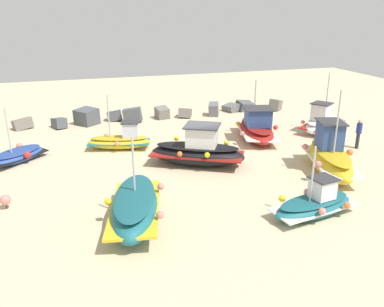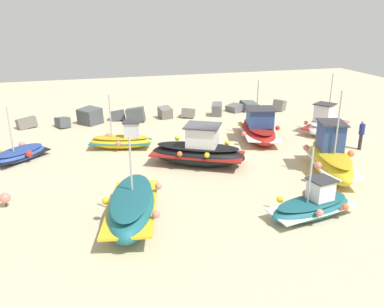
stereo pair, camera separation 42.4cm
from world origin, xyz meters
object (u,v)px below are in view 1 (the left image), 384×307
object	(u,v)px
fishing_boat_0	(330,157)
person_walking	(359,132)
fishing_boat_2	(198,151)
mooring_buoy_0	(5,200)
fishing_boat_8	(257,128)
fishing_boat_1	(322,122)
fishing_boat_7	(315,204)
fishing_boat_6	(121,140)
fishing_boat_3	(18,155)
fishing_boat_5	(135,207)

from	to	relation	value
fishing_boat_0	person_walking	xyz separation A→B (m)	(3.80, 2.70, 0.16)
fishing_boat_2	mooring_buoy_0	size ratio (longest dim) A/B	8.51
fishing_boat_0	mooring_buoy_0	size ratio (longest dim) A/B	8.49
fishing_boat_8	mooring_buoy_0	size ratio (longest dim) A/B	8.28
person_walking	fishing_boat_1	bearing A→B (deg)	-73.39
fishing_boat_8	person_walking	distance (m)	5.91
fishing_boat_7	person_walking	size ratio (longest dim) A/B	2.25
fishing_boat_0	fishing_boat_6	world-z (taller)	fishing_boat_0
mooring_buoy_0	fishing_boat_0	bearing A→B (deg)	-1.70
fishing_boat_2	fishing_boat_8	world-z (taller)	fishing_boat_8
fishing_boat_0	fishing_boat_7	world-z (taller)	fishing_boat_0
fishing_boat_1	fishing_boat_8	distance (m)	4.88
fishing_boat_0	fishing_boat_7	xyz separation A→B (m)	(-3.19, -3.69, -0.36)
mooring_buoy_0	fishing_boat_3	bearing A→B (deg)	90.49
fishing_boat_7	mooring_buoy_0	bearing A→B (deg)	150.11
fishing_boat_1	fishing_boat_6	world-z (taller)	fishing_boat_1
fishing_boat_8	fishing_boat_2	bearing A→B (deg)	-42.87
fishing_boat_7	fishing_boat_8	distance (m)	9.96
fishing_boat_1	fishing_boat_6	bearing A→B (deg)	-35.74
fishing_boat_1	person_walking	bearing A→B (deg)	55.98
fishing_boat_2	fishing_boat_0	bearing A→B (deg)	2.27
person_walking	fishing_boat_5	bearing A→B (deg)	36.36
fishing_boat_3	person_walking	size ratio (longest dim) A/B	1.85
person_walking	fishing_boat_3	bearing A→B (deg)	6.20
fishing_boat_3	fishing_boat_6	world-z (taller)	fishing_boat_6
fishing_boat_0	fishing_boat_8	world-z (taller)	fishing_boat_0
fishing_boat_5	fishing_boat_6	size ratio (longest dim) A/B	1.31
fishing_boat_7	fishing_boat_6	bearing A→B (deg)	110.56
fishing_boat_2	fishing_boat_3	size ratio (longest dim) A/B	1.65
fishing_boat_2	fishing_boat_5	size ratio (longest dim) A/B	1.04
fishing_boat_0	fishing_boat_8	xyz separation A→B (m)	(-1.07, 6.04, -0.14)
fishing_boat_1	mooring_buoy_0	xyz separation A→B (m)	(-18.72, -5.82, -0.22)
fishing_boat_6	mooring_buoy_0	xyz separation A→B (m)	(-5.49, -6.23, -0.09)
fishing_boat_0	fishing_boat_6	size ratio (longest dim) A/B	1.36
fishing_boat_0	fishing_boat_7	distance (m)	4.89
fishing_boat_3	fishing_boat_8	bearing A→B (deg)	-43.03
fishing_boat_7	fishing_boat_8	world-z (taller)	fishing_boat_8
fishing_boat_1	fishing_boat_6	size ratio (longest dim) A/B	1.11
fishing_boat_7	fishing_boat_2	bearing A→B (deg)	101.89
fishing_boat_3	fishing_boat_8	world-z (taller)	fishing_boat_8
fishing_boat_5	fishing_boat_8	size ratio (longest dim) A/B	0.99
fishing_boat_3	fishing_boat_6	xyz separation A→B (m)	(5.53, 0.50, 0.15)
mooring_buoy_0	fishing_boat_5	bearing A→B (deg)	-29.01
fishing_boat_6	fishing_boat_8	bearing A→B (deg)	10.49
fishing_boat_3	person_walking	xyz separation A→B (m)	(18.76, -3.47, 0.66)
fishing_boat_0	person_walking	world-z (taller)	fishing_boat_0
fishing_boat_5	fishing_boat_7	world-z (taller)	fishing_boat_5
fishing_boat_3	fishing_boat_7	distance (m)	15.36
fishing_boat_8	person_walking	world-z (taller)	fishing_boat_8
fishing_boat_2	fishing_boat_8	bearing A→B (deg)	61.51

